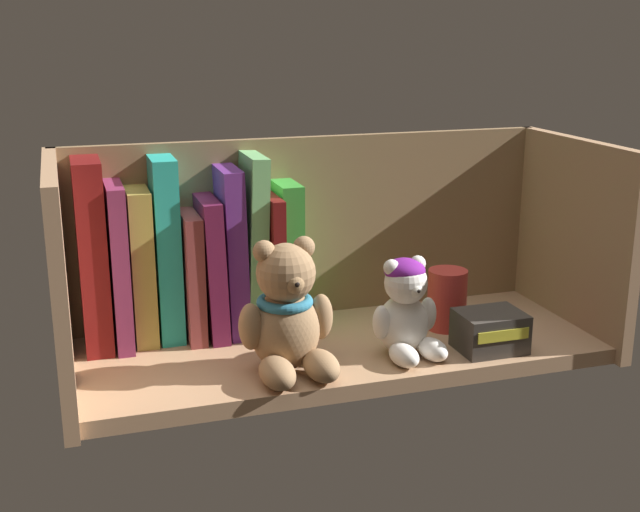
% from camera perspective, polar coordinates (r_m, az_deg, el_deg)
% --- Properties ---
extents(shelf_board, '(0.65, 0.24, 0.02)m').
position_cam_1_polar(shelf_board, '(1.06, 1.38, -6.61)').
color(shelf_board, '#A87F5B').
rests_on(shelf_board, ground).
extents(shelf_back_panel, '(0.67, 0.01, 0.27)m').
position_cam_1_polar(shelf_back_panel, '(1.13, -0.68, 1.55)').
color(shelf_back_panel, olive).
rests_on(shelf_back_panel, ground).
extents(shelf_side_panel_left, '(0.02, 0.27, 0.27)m').
position_cam_1_polar(shelf_side_panel_left, '(0.97, -17.59, -1.81)').
color(shelf_side_panel_left, '#A87F5B').
rests_on(shelf_side_panel_left, ground).
extents(shelf_side_panel_right, '(0.02, 0.27, 0.27)m').
position_cam_1_polar(shelf_side_panel_right, '(1.17, 17.07, 1.24)').
color(shelf_side_panel_right, '#A87F5B').
rests_on(shelf_side_panel_right, ground).
extents(book_0, '(0.03, 0.12, 0.24)m').
position_cam_1_polar(book_0, '(1.06, -15.54, 0.26)').
color(book_0, maroon).
rests_on(book_0, shelf_board).
extents(book_1, '(0.02, 0.13, 0.21)m').
position_cam_1_polar(book_1, '(1.07, -13.85, -0.41)').
color(book_1, '#6F2549').
rests_on(book_1, shelf_board).
extents(book_2, '(0.03, 0.10, 0.20)m').
position_cam_1_polar(book_2, '(1.07, -12.36, -0.54)').
color(book_2, olive).
rests_on(book_2, shelf_board).
extents(book_3, '(0.03, 0.10, 0.24)m').
position_cam_1_polar(book_3, '(1.07, -10.69, 0.57)').
color(book_3, teal).
rests_on(book_3, shelf_board).
extents(book_4, '(0.02, 0.13, 0.16)m').
position_cam_1_polar(book_4, '(1.08, -9.06, -1.10)').
color(book_4, brown).
rests_on(book_4, shelf_board).
extents(book_5, '(0.03, 0.13, 0.18)m').
position_cam_1_polar(book_5, '(1.08, -7.73, -0.53)').
color(book_5, '#5A1636').
rests_on(book_5, shelf_board).
extents(book_6, '(0.03, 0.12, 0.22)m').
position_cam_1_polar(book_6, '(1.08, -6.33, 0.52)').
color(book_6, '#5E2778').
rests_on(book_6, shelf_board).
extents(book_7, '(0.03, 0.13, 0.24)m').
position_cam_1_polar(book_7, '(1.09, -4.93, 1.03)').
color(book_7, '#70B96F').
rests_on(book_7, shelf_board).
extents(book_8, '(0.02, 0.15, 0.18)m').
position_cam_1_polar(book_8, '(1.10, -3.75, -0.18)').
color(book_8, '#5A0F0F').
rests_on(book_8, shelf_board).
extents(book_9, '(0.03, 0.10, 0.19)m').
position_cam_1_polar(book_9, '(1.10, -2.45, 0.22)').
color(book_9, '#318D2F').
rests_on(book_9, shelf_board).
extents(teddy_bear_larger, '(0.12, 0.12, 0.16)m').
position_cam_1_polar(teddy_bear_larger, '(0.95, -2.28, -4.20)').
color(teddy_bear_larger, '#93704C').
rests_on(teddy_bear_larger, shelf_board).
extents(teddy_bear_smaller, '(0.09, 0.09, 0.12)m').
position_cam_1_polar(teddy_bear_smaller, '(1.01, 5.98, -3.72)').
color(teddy_bear_smaller, white).
rests_on(teddy_bear_smaller, shelf_board).
extents(pillar_candle, '(0.05, 0.05, 0.08)m').
position_cam_1_polar(pillar_candle, '(1.11, 8.79, -2.98)').
color(pillar_candle, '#C63833').
rests_on(pillar_candle, shelf_board).
extents(small_product_box, '(0.08, 0.07, 0.05)m').
position_cam_1_polar(small_product_box, '(1.05, 11.69, -5.12)').
color(small_product_box, '#38332D').
rests_on(small_product_box, shelf_board).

